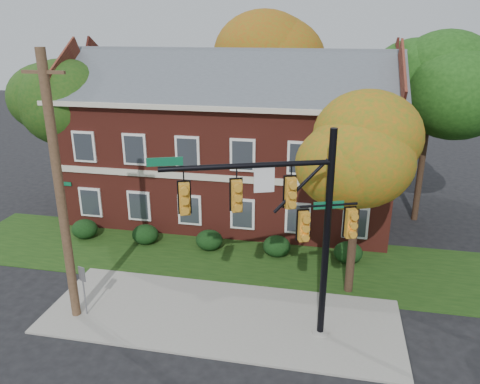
% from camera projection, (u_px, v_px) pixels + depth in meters
% --- Properties ---
extents(ground, '(120.00, 120.00, 0.00)m').
position_uv_depth(ground, '(215.00, 332.00, 17.70)').
color(ground, black).
rests_on(ground, ground).
extents(sidewalk, '(14.00, 5.00, 0.08)m').
position_uv_depth(sidewalk, '(221.00, 316.00, 18.61)').
color(sidewalk, gray).
rests_on(sidewalk, ground).
extents(grass_strip, '(30.00, 6.00, 0.04)m').
position_uv_depth(grass_strip, '(245.00, 259.00, 23.23)').
color(grass_strip, '#193811').
rests_on(grass_strip, ground).
extents(apartment_building, '(18.80, 8.80, 9.74)m').
position_uv_depth(apartment_building, '(231.00, 133.00, 27.42)').
color(apartment_building, maroon).
rests_on(apartment_building, ground).
extents(hedge_far_left, '(1.40, 1.26, 1.05)m').
position_uv_depth(hedge_far_left, '(85.00, 229.00, 25.39)').
color(hedge_far_left, black).
rests_on(hedge_far_left, ground).
extents(hedge_left, '(1.40, 1.26, 1.05)m').
position_uv_depth(hedge_left, '(145.00, 234.00, 24.73)').
color(hedge_left, black).
rests_on(hedge_left, ground).
extents(hedge_center, '(1.40, 1.26, 1.05)m').
position_uv_depth(hedge_center, '(209.00, 240.00, 24.08)').
color(hedge_center, black).
rests_on(hedge_center, ground).
extents(hedge_right, '(1.40, 1.26, 1.05)m').
position_uv_depth(hedge_right, '(277.00, 246.00, 23.42)').
color(hedge_right, black).
rests_on(hedge_right, ground).
extents(hedge_far_right, '(1.40, 1.26, 1.05)m').
position_uv_depth(hedge_far_right, '(348.00, 252.00, 22.77)').
color(hedge_far_right, black).
rests_on(hedge_far_right, ground).
extents(tree_near_right, '(4.50, 4.25, 8.58)m').
position_uv_depth(tree_near_right, '(367.00, 143.00, 18.04)').
color(tree_near_right, black).
rests_on(tree_near_right, ground).
extents(tree_left_rear, '(5.40, 5.10, 8.88)m').
position_uv_depth(tree_left_rear, '(66.00, 102.00, 27.64)').
color(tree_left_rear, black).
rests_on(tree_left_rear, ground).
extents(tree_right_rear, '(6.30, 5.95, 10.62)m').
position_uv_depth(tree_right_rear, '(440.00, 81.00, 25.04)').
color(tree_right_rear, black).
rests_on(tree_right_rear, ground).
extents(tree_far_rear, '(6.84, 6.46, 11.52)m').
position_uv_depth(tree_far_rear, '(273.00, 57.00, 33.10)').
color(tree_far_rear, black).
rests_on(tree_far_rear, ground).
extents(traffic_signal, '(6.68, 2.64, 7.88)m').
position_uv_depth(traffic_signal, '(288.00, 217.00, 15.72)').
color(traffic_signal, gray).
rests_on(traffic_signal, ground).
extents(utility_pole, '(1.61, 0.35, 10.30)m').
position_uv_depth(utility_pole, '(60.00, 193.00, 16.97)').
color(utility_pole, '#463420').
rests_on(utility_pole, ground).
extents(sign_post, '(0.31, 0.13, 2.18)m').
position_uv_depth(sign_post, '(83.00, 283.00, 18.24)').
color(sign_post, slate).
rests_on(sign_post, ground).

